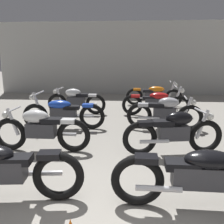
% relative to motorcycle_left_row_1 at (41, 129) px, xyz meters
% --- Properties ---
extents(back_wall, '(12.62, 0.24, 3.60)m').
position_rel_motorcycle_left_row_1_xyz_m(back_wall, '(1.33, 7.93, 1.34)').
color(back_wall, '#B2B2AD').
rests_on(back_wall, ground).
extents(motorcycle_left_row_1, '(1.97, 0.48, 0.88)m').
position_rel_motorcycle_left_row_1_xyz_m(motorcycle_left_row_1, '(0.00, 0.00, 0.00)').
color(motorcycle_left_row_1, black).
rests_on(motorcycle_left_row_1, ground).
extents(motorcycle_left_row_2, '(2.17, 0.68, 0.97)m').
position_rel_motorcycle_left_row_1_xyz_m(motorcycle_left_row_2, '(0.02, 1.55, -0.01)').
color(motorcycle_left_row_2, black).
rests_on(motorcycle_left_row_2, ground).
extents(motorcycle_left_row_3, '(1.97, 0.48, 0.88)m').
position_rel_motorcycle_left_row_1_xyz_m(motorcycle_left_row_3, '(-0.02, 3.27, 0.00)').
color(motorcycle_left_row_3, black).
rests_on(motorcycle_left_row_3, ground).
extents(motorcycle_right_row_0, '(2.17, 0.68, 0.97)m').
position_rel_motorcycle_left_row_1_xyz_m(motorcycle_right_row_0, '(2.62, -1.70, -0.01)').
color(motorcycle_right_row_0, black).
rests_on(motorcycle_right_row_0, ground).
extents(motorcycle_right_row_1, '(1.96, 0.59, 0.88)m').
position_rel_motorcycle_left_row_1_xyz_m(motorcycle_right_row_1, '(2.61, 0.02, 0.00)').
color(motorcycle_right_row_1, black).
rests_on(motorcycle_right_row_1, ground).
extents(motorcycle_right_row_2, '(1.97, 0.48, 0.88)m').
position_rel_motorcycle_left_row_1_xyz_m(motorcycle_right_row_2, '(2.68, 1.70, 0.00)').
color(motorcycle_right_row_2, black).
rests_on(motorcycle_right_row_2, ground).
extents(motorcycle_right_row_3, '(2.17, 0.68, 0.97)m').
position_rel_motorcycle_left_row_1_xyz_m(motorcycle_right_row_3, '(2.61, 3.17, -0.01)').
color(motorcycle_right_row_3, black).
rests_on(motorcycle_right_row_3, ground).
extents(motorcycle_right_row_4, '(2.17, 0.68, 0.97)m').
position_rel_motorcycle_left_row_1_xyz_m(motorcycle_right_row_4, '(2.72, 4.84, -0.01)').
color(motorcycle_right_row_4, black).
rests_on(motorcycle_right_row_4, ground).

